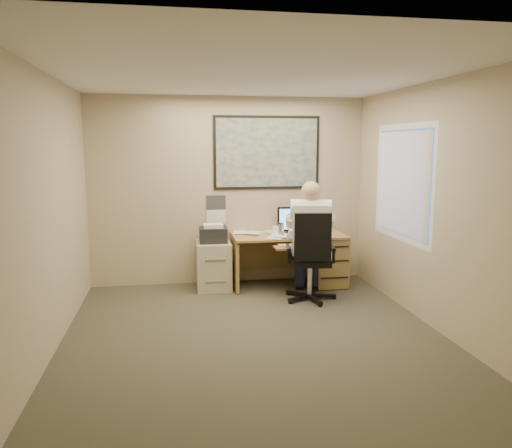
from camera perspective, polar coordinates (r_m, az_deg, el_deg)
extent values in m
cube|color=#3D392F|center=(5.40, -0.12, -12.84)|extent=(4.00, 4.50, 0.00)
cube|color=white|center=(5.06, -0.13, 16.85)|extent=(4.00, 4.50, 0.00)
cube|color=#BEAB8F|center=(7.27, -3.07, 3.79)|extent=(4.00, 0.00, 2.70)
cube|color=#BEAB8F|center=(2.89, 7.32, -4.24)|extent=(4.00, 0.00, 2.70)
cube|color=#BEAB8F|center=(5.12, -22.78, 0.90)|extent=(0.00, 4.50, 2.70)
cube|color=#BEAB8F|center=(5.73, 20.01, 1.86)|extent=(0.00, 4.50, 2.70)
cube|color=#B8834E|center=(7.13, 3.75, -1.32)|extent=(1.60, 0.75, 0.03)
cube|color=#A98945|center=(7.35, 8.09, -4.05)|extent=(0.45, 0.70, 0.70)
cube|color=#A98945|center=(7.07, -2.47, -4.50)|extent=(0.04, 0.70, 0.70)
cube|color=#A98945|center=(7.51, 3.12, -2.99)|extent=(1.55, 0.03, 0.55)
cylinder|color=black|center=(7.29, 4.21, -0.89)|extent=(0.18, 0.18, 0.02)
cube|color=black|center=(7.24, 4.27, 0.59)|extent=(0.46, 0.07, 0.35)
cube|color=#559BE8|center=(7.21, 4.31, 0.57)|extent=(0.41, 0.03, 0.30)
cube|color=#B8834E|center=(6.70, 4.40, -2.63)|extent=(0.55, 0.30, 0.02)
cube|color=beige|center=(6.70, 4.41, -2.44)|extent=(0.43, 0.14, 0.02)
cube|color=black|center=(7.29, 7.16, -0.81)|extent=(0.24, 0.22, 0.05)
cylinder|color=silver|center=(6.95, 2.87, -0.71)|extent=(0.08, 0.08, 0.18)
cylinder|color=white|center=(7.17, 2.24, -0.68)|extent=(0.09, 0.09, 0.11)
cube|color=white|center=(7.03, 0.18, -1.22)|extent=(0.60, 0.56, 0.02)
cube|color=#1E4C93|center=(7.31, 1.26, 8.15)|extent=(1.56, 0.03, 1.06)
cube|color=white|center=(7.27, -4.59, 1.63)|extent=(0.28, 0.01, 0.42)
cube|color=#BEB899|center=(7.09, -4.87, -4.71)|extent=(0.49, 0.58, 0.67)
cube|color=black|center=(7.00, -4.92, -1.23)|extent=(0.39, 0.34, 0.21)
cube|color=white|center=(6.95, -4.92, -0.21)|extent=(0.27, 0.21, 0.05)
cylinder|color=silver|center=(6.62, 6.15, -6.25)|extent=(0.07, 0.07, 0.44)
cube|color=black|center=(6.56, 6.18, -4.22)|extent=(0.58, 0.58, 0.08)
cube|color=black|center=(6.26, 7.22, -1.49)|extent=(0.46, 0.14, 0.60)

